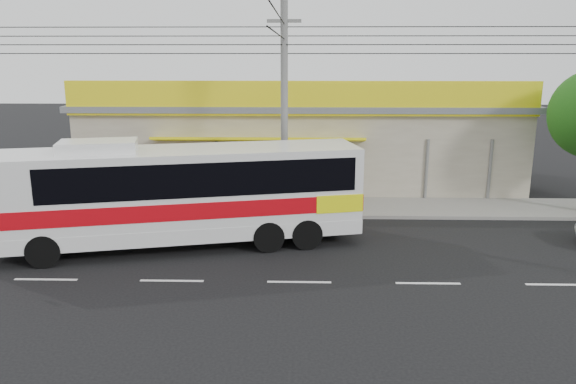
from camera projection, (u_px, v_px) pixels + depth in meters
name	position (u px, v px, depth m)	size (l,w,h in m)	color
ground	(300.00, 254.00, 19.92)	(120.00, 120.00, 0.00)	black
sidewalk	(300.00, 207.00, 25.72)	(30.00, 3.20, 0.15)	gray
lane_markings	(299.00, 282.00, 17.49)	(50.00, 0.12, 0.01)	silver
storefront_building	(301.00, 141.00, 30.56)	(22.60, 9.20, 5.70)	gray
coach_bus	(186.00, 189.00, 20.30)	(13.31, 5.60, 4.01)	silver
motorbike_red	(90.00, 188.00, 26.75)	(0.74, 2.11, 1.11)	maroon
motorbike_dark	(21.00, 185.00, 27.09)	(0.56, 1.98, 1.19)	black
utility_pole	(284.00, 39.00, 22.20)	(34.00, 14.00, 9.08)	#5E5E5C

